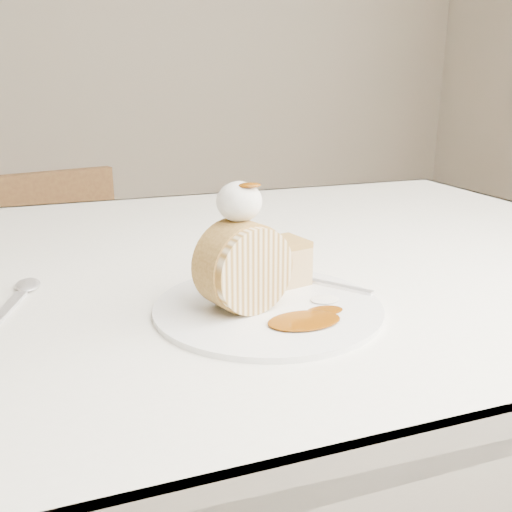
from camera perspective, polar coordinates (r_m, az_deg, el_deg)
name	(u,v)px	position (r m, az deg, el deg)	size (l,w,h in m)	color
table	(198,318)	(0.82, -5.87, -6.23)	(1.40, 0.90, 0.75)	white
chair_far	(40,295)	(1.61, -20.81, -3.62)	(0.45, 0.45, 0.78)	brown
plate	(268,307)	(0.61, 1.20, -5.15)	(0.24, 0.24, 0.01)	white
roulade_slice	(244,267)	(0.59, -1.24, -1.08)	(0.09, 0.09, 0.05)	beige
cake_chunk	(281,265)	(0.67, 2.55, -0.87)	(0.05, 0.05, 0.05)	#B18643
whipped_cream	(239,202)	(0.58, -1.69, 5.45)	(0.05, 0.05, 0.04)	white
caramel_drizzle	(250,180)	(0.57, -0.65, 7.61)	(0.02, 0.02, 0.01)	#673104
caramel_pool	(304,320)	(0.57, 4.84, -6.44)	(0.08, 0.05, 0.00)	#673104
fork	(331,284)	(0.67, 7.47, -2.83)	(0.02, 0.14, 0.00)	silver
spoon	(0,316)	(0.65, -24.19, -5.49)	(0.02, 0.17, 0.00)	silver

